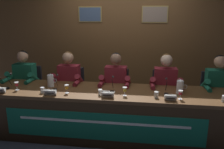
# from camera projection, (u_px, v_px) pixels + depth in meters

# --- Properties ---
(ground_plane) EXTENTS (12.00, 12.00, 0.00)m
(ground_plane) POSITION_uv_depth(u_px,v_px,m) (112.00, 135.00, 3.63)
(ground_plane) COLOR #383D4C
(wall_back_panelled) EXTENTS (5.59, 0.14, 2.60)m
(wall_back_panelled) POSITION_uv_depth(u_px,v_px,m) (122.00, 41.00, 4.73)
(wall_back_panelled) COLOR brown
(wall_back_panelled) RESTS_ON ground_plane
(conference_table) EXTENTS (4.39, 0.83, 0.73)m
(conference_table) POSITION_uv_depth(u_px,v_px,m) (111.00, 107.00, 3.38)
(conference_table) COLOR brown
(conference_table) RESTS_ON ground_plane
(chair_far_left) EXTENTS (0.44, 0.45, 0.90)m
(chair_far_left) POSITION_uv_depth(u_px,v_px,m) (30.00, 91.00, 4.31)
(chair_far_left) COLOR black
(chair_far_left) RESTS_ON ground_plane
(panelist_far_left) EXTENTS (0.51, 0.48, 1.23)m
(panelist_far_left) POSITION_uv_depth(u_px,v_px,m) (23.00, 80.00, 4.04)
(panelist_far_left) COLOR black
(panelist_far_left) RESTS_ON ground_plane
(nameplate_far_left) EXTENTS (0.17, 0.06, 0.08)m
(nameplate_far_left) POSITION_uv_depth(u_px,v_px,m) (0.00, 90.00, 3.34)
(nameplate_far_left) COLOR white
(nameplate_far_left) RESTS_ON conference_table
(juice_glass_far_left) EXTENTS (0.06, 0.06, 0.12)m
(juice_glass_far_left) POSITION_uv_depth(u_px,v_px,m) (17.00, 85.00, 3.45)
(juice_glass_far_left) COLOR white
(juice_glass_far_left) RESTS_ON conference_table
(microphone_far_left) EXTENTS (0.06, 0.17, 0.22)m
(microphone_far_left) POSITION_uv_depth(u_px,v_px,m) (8.00, 83.00, 3.55)
(microphone_far_left) COLOR black
(microphone_far_left) RESTS_ON conference_table
(chair_left) EXTENTS (0.44, 0.45, 0.90)m
(chair_left) POSITION_uv_depth(u_px,v_px,m) (72.00, 93.00, 4.20)
(chair_left) COLOR black
(chair_left) RESTS_ON ground_plane
(panelist_left) EXTENTS (0.51, 0.48, 1.23)m
(panelist_left) POSITION_uv_depth(u_px,v_px,m) (68.00, 82.00, 3.94)
(panelist_left) COLOR black
(panelist_left) RESTS_ON ground_plane
(nameplate_left) EXTENTS (0.18, 0.06, 0.08)m
(nameplate_left) POSITION_uv_depth(u_px,v_px,m) (50.00, 93.00, 3.23)
(nameplate_left) COLOR white
(nameplate_left) RESTS_ON conference_table
(juice_glass_left) EXTENTS (0.06, 0.06, 0.12)m
(juice_glass_left) POSITION_uv_depth(u_px,v_px,m) (67.00, 87.00, 3.31)
(juice_glass_left) COLOR white
(juice_glass_left) RESTS_ON conference_table
(water_cup_left) EXTENTS (0.06, 0.06, 0.08)m
(water_cup_left) POSITION_uv_depth(u_px,v_px,m) (42.00, 90.00, 3.33)
(water_cup_left) COLOR silver
(water_cup_left) RESTS_ON conference_table
(microphone_left) EXTENTS (0.06, 0.17, 0.22)m
(microphone_left) POSITION_uv_depth(u_px,v_px,m) (56.00, 84.00, 3.49)
(microphone_left) COLOR black
(microphone_left) RESTS_ON conference_table
(chair_center) EXTENTS (0.44, 0.45, 0.90)m
(chair_center) POSITION_uv_depth(u_px,v_px,m) (117.00, 95.00, 4.09)
(chair_center) COLOR black
(chair_center) RESTS_ON ground_plane
(panelist_center) EXTENTS (0.51, 0.48, 1.23)m
(panelist_center) POSITION_uv_depth(u_px,v_px,m) (115.00, 84.00, 3.83)
(panelist_center) COLOR black
(panelist_center) RESTS_ON ground_plane
(nameplate_center) EXTENTS (0.17, 0.06, 0.08)m
(nameplate_center) POSITION_uv_depth(u_px,v_px,m) (108.00, 95.00, 3.14)
(nameplate_center) COLOR white
(nameplate_center) RESTS_ON conference_table
(juice_glass_center) EXTENTS (0.06, 0.06, 0.12)m
(juice_glass_center) POSITION_uv_depth(u_px,v_px,m) (125.00, 90.00, 3.21)
(juice_glass_center) COLOR white
(juice_glass_center) RESTS_ON conference_table
(water_cup_center) EXTENTS (0.06, 0.06, 0.08)m
(water_cup_center) POSITION_uv_depth(u_px,v_px,m) (100.00, 93.00, 3.24)
(water_cup_center) COLOR silver
(water_cup_center) RESTS_ON conference_table
(microphone_center) EXTENTS (0.06, 0.17, 0.22)m
(microphone_center) POSITION_uv_depth(u_px,v_px,m) (112.00, 86.00, 3.40)
(microphone_center) COLOR black
(microphone_center) RESTS_ON conference_table
(chair_right) EXTENTS (0.44, 0.45, 0.90)m
(chair_right) POSITION_uv_depth(u_px,v_px,m) (163.00, 98.00, 3.98)
(chair_right) COLOR black
(chair_right) RESTS_ON ground_plane
(panelist_right) EXTENTS (0.51, 0.48, 1.23)m
(panelist_right) POSITION_uv_depth(u_px,v_px,m) (165.00, 86.00, 3.72)
(panelist_right) COLOR black
(panelist_right) RESTS_ON ground_plane
(nameplate_right) EXTENTS (0.16, 0.06, 0.08)m
(nameplate_right) POSITION_uv_depth(u_px,v_px,m) (170.00, 98.00, 3.03)
(nameplate_right) COLOR white
(nameplate_right) RESTS_ON conference_table
(juice_glass_right) EXTENTS (0.06, 0.06, 0.12)m
(juice_glass_right) POSITION_uv_depth(u_px,v_px,m) (181.00, 93.00, 3.07)
(juice_glass_right) COLOR white
(juice_glass_right) RESTS_ON conference_table
(water_cup_right) EXTENTS (0.06, 0.06, 0.08)m
(water_cup_right) POSITION_uv_depth(u_px,v_px,m) (156.00, 95.00, 3.14)
(water_cup_right) COLOR silver
(water_cup_right) RESTS_ON conference_table
(microphone_right) EXTENTS (0.06, 0.17, 0.22)m
(microphone_right) POSITION_uv_depth(u_px,v_px,m) (166.00, 89.00, 3.30)
(microphone_right) COLOR black
(microphone_right) RESTS_ON conference_table
(chair_far_right) EXTENTS (0.44, 0.45, 0.90)m
(chair_far_right) POSITION_uv_depth(u_px,v_px,m) (213.00, 100.00, 3.87)
(chair_far_right) COLOR black
(chair_far_right) RESTS_ON ground_plane
(panelist_far_right) EXTENTS (0.51, 0.48, 1.23)m
(panelist_far_right) POSITION_uv_depth(u_px,v_px,m) (218.00, 88.00, 3.61)
(panelist_far_right) COLOR black
(panelist_far_right) RESTS_ON ground_plane
(water_cup_far_right) EXTENTS (0.06, 0.06, 0.08)m
(water_cup_far_right) POSITION_uv_depth(u_px,v_px,m) (224.00, 99.00, 2.99)
(water_cup_far_right) COLOR silver
(water_cup_far_right) RESTS_ON conference_table
(water_pitcher_left_side) EXTENTS (0.15, 0.10, 0.21)m
(water_pitcher_left_side) POSITION_uv_depth(u_px,v_px,m) (51.00, 81.00, 3.61)
(water_pitcher_left_side) COLOR silver
(water_pitcher_left_side) RESTS_ON conference_table
(water_pitcher_right_side) EXTENTS (0.15, 0.10, 0.21)m
(water_pitcher_right_side) POSITION_uv_depth(u_px,v_px,m) (180.00, 87.00, 3.31)
(water_pitcher_right_side) COLOR silver
(water_pitcher_right_side) RESTS_ON conference_table
(document_stack_center) EXTENTS (0.22, 0.16, 0.01)m
(document_stack_center) POSITION_uv_depth(u_px,v_px,m) (107.00, 93.00, 3.34)
(document_stack_center) COLOR white
(document_stack_center) RESTS_ON conference_table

